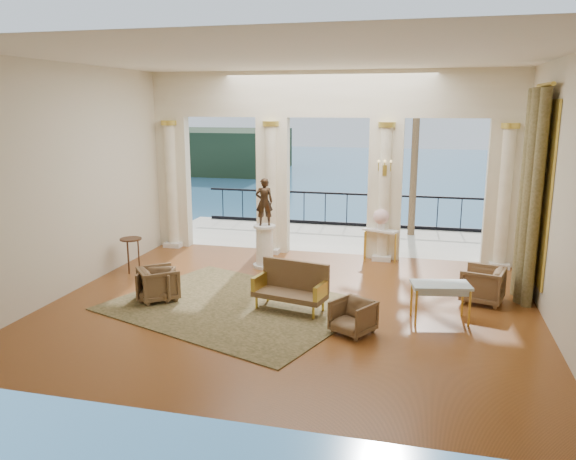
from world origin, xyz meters
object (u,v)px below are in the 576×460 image
(pedestal, at_px, (265,247))
(settee, at_px, (292,286))
(armchair_b, at_px, (353,315))
(side_table, at_px, (131,243))
(game_table, at_px, (441,288))
(armchair_d, at_px, (159,282))
(statue, at_px, (264,202))
(armchair_a, at_px, (156,283))
(console_table, at_px, (381,235))
(armchair_c, at_px, (482,283))

(pedestal, bearing_deg, settee, -63.46)
(armchair_b, distance_m, side_table, 5.78)
(armchair_b, height_order, game_table, game_table)
(armchair_d, bearing_deg, armchair_b, -140.81)
(statue, relative_size, side_table, 1.39)
(pedestal, height_order, side_table, pedestal)
(armchair_a, distance_m, armchair_b, 3.97)
(game_table, distance_m, pedestal, 4.61)
(statue, height_order, console_table, statue)
(game_table, height_order, side_table, side_table)
(game_table, relative_size, side_table, 1.38)
(statue, xyz_separation_m, console_table, (2.56, 1.19, -0.90))
(pedestal, bearing_deg, side_table, -158.65)
(armchair_a, bearing_deg, armchair_b, -24.32)
(settee, distance_m, console_table, 3.93)
(armchair_b, relative_size, game_table, 0.58)
(armchair_a, distance_m, game_table, 5.31)
(statue, distance_m, side_table, 3.13)
(armchair_a, relative_size, armchair_b, 1.06)
(settee, relative_size, statue, 1.31)
(armchair_c, bearing_deg, console_table, -123.91)
(armchair_b, xyz_separation_m, armchair_c, (2.20, 2.09, 0.07))
(armchair_c, relative_size, pedestal, 0.76)
(armchair_d, height_order, settee, settee)
(game_table, relative_size, pedestal, 1.08)
(statue, bearing_deg, pedestal, -21.46)
(armchair_a, xyz_separation_m, armchair_d, (0.05, 0.01, 0.03))
(armchair_b, bearing_deg, armchair_a, -160.57)
(armchair_c, height_order, console_table, console_table)
(statue, bearing_deg, settee, 95.08)
(game_table, relative_size, console_table, 1.23)
(armchair_b, relative_size, statue, 0.57)
(armchair_c, distance_m, settee, 3.66)
(armchair_a, xyz_separation_m, statue, (1.41, 2.66, 1.21))
(pedestal, relative_size, console_table, 1.13)
(game_table, bearing_deg, armchair_a, 170.36)
(armchair_d, bearing_deg, side_table, 2.59)
(pedestal, bearing_deg, statue, 0.00)
(settee, bearing_deg, statue, 128.96)
(armchair_b, distance_m, armchair_c, 3.04)
(pedestal, bearing_deg, armchair_a, -117.91)
(side_table, bearing_deg, armchair_d, -47.21)
(armchair_d, distance_m, side_table, 2.14)
(armchair_d, distance_m, console_table, 5.49)
(settee, relative_size, pedestal, 1.43)
(armchair_a, relative_size, settee, 0.46)
(settee, height_order, side_table, settee)
(armchair_d, relative_size, side_table, 0.91)
(armchair_c, bearing_deg, armchair_a, -62.20)
(armchair_b, xyz_separation_m, console_table, (0.06, 4.56, 0.34))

